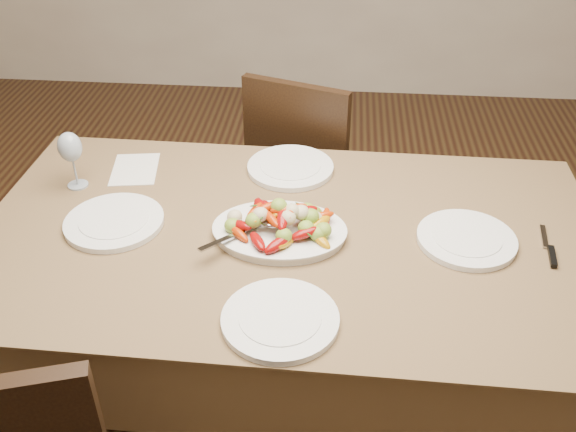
% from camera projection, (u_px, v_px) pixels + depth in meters
% --- Properties ---
extents(dining_table, '(1.86, 1.07, 0.76)m').
position_uv_depth(dining_table, '(288.00, 326.00, 2.10)').
color(dining_table, brown).
rests_on(dining_table, ground).
extents(chair_far, '(0.53, 0.53, 0.95)m').
position_uv_depth(chair_far, '(313.00, 172.00, 2.72)').
color(chair_far, black).
rests_on(chair_far, ground).
extents(serving_platter, '(0.38, 0.29, 0.02)m').
position_uv_depth(serving_platter, '(280.00, 233.00, 1.87)').
color(serving_platter, white).
rests_on(serving_platter, dining_table).
extents(roasted_vegetables, '(0.31, 0.22, 0.09)m').
position_uv_depth(roasted_vegetables, '(279.00, 217.00, 1.83)').
color(roasted_vegetables, maroon).
rests_on(roasted_vegetables, serving_platter).
extents(serving_spoon, '(0.25, 0.23, 0.03)m').
position_uv_depth(serving_spoon, '(255.00, 229.00, 1.82)').
color(serving_spoon, '#9EA0A8').
rests_on(serving_spoon, serving_platter).
extents(plate_left, '(0.29, 0.29, 0.02)m').
position_uv_depth(plate_left, '(114.00, 222.00, 1.91)').
color(plate_left, white).
rests_on(plate_left, dining_table).
extents(plate_right, '(0.28, 0.28, 0.02)m').
position_uv_depth(plate_right, '(466.00, 239.00, 1.84)').
color(plate_right, white).
rests_on(plate_right, dining_table).
extents(plate_far, '(0.29, 0.29, 0.02)m').
position_uv_depth(plate_far, '(290.00, 168.00, 2.18)').
color(plate_far, white).
rests_on(plate_far, dining_table).
extents(plate_near, '(0.29, 0.29, 0.02)m').
position_uv_depth(plate_near, '(280.00, 320.00, 1.57)').
color(plate_near, white).
rests_on(plate_near, dining_table).
extents(wine_glass, '(0.08, 0.08, 0.20)m').
position_uv_depth(wine_glass, '(72.00, 159.00, 2.04)').
color(wine_glass, '#8C99A5').
rests_on(wine_glass, dining_table).
extents(menu_card, '(0.18, 0.23, 0.00)m').
position_uv_depth(menu_card, '(135.00, 169.00, 2.18)').
color(menu_card, silver).
rests_on(menu_card, dining_table).
extents(table_knife, '(0.04, 0.20, 0.01)m').
position_uv_depth(table_knife, '(548.00, 248.00, 1.82)').
color(table_knife, '#9EA0A8').
rests_on(table_knife, dining_table).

